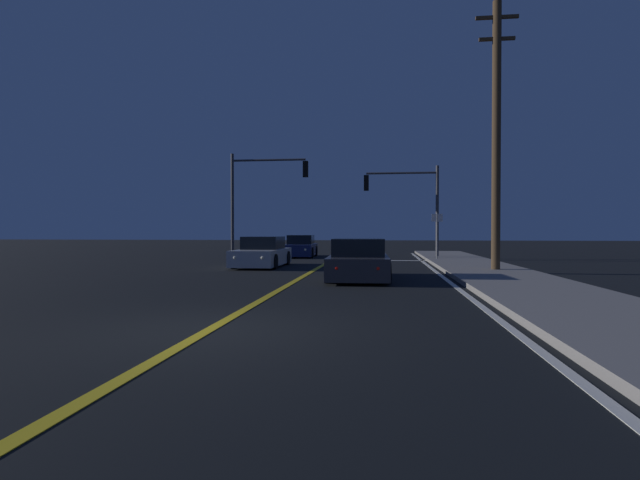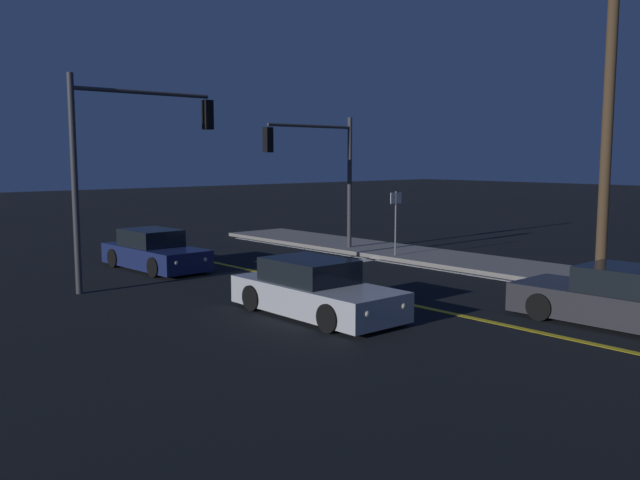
{
  "view_description": "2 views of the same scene",
  "coord_description": "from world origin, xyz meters",
  "views": [
    {
      "loc": [
        2.75,
        -7.69,
        1.58
      ],
      "look_at": [
        -0.81,
        20.76,
        1.08
      ],
      "focal_mm": 28.24,
      "sensor_mm": 36.0,
      "label": 1
    },
    {
      "loc": [
        -12.97,
        2.06,
        3.76
      ],
      "look_at": [
        0.09,
        17.02,
        1.34
      ],
      "focal_mm": 37.97,
      "sensor_mm": 36.0,
      "label": 2
    }
  ],
  "objects": [
    {
      "name": "sidewalk_right",
      "position": [
        6.65,
        10.51,
        0.07
      ],
      "size": [
        3.2,
        37.82,
        0.15
      ],
      "primitive_type": "cube",
      "color": "gray",
      "rests_on": "ground"
    },
    {
      "name": "lane_line_center",
      "position": [
        0.0,
        10.51,
        0.01
      ],
      "size": [
        0.2,
        35.72,
        0.01
      ],
      "primitive_type": "cube",
      "color": "gold",
      "rests_on": "ground"
    },
    {
      "name": "lane_line_edge_right",
      "position": [
        4.8,
        10.51,
        0.01
      ],
      "size": [
        0.16,
        35.72,
        0.01
      ],
      "primitive_type": "cube",
      "color": "silver",
      "rests_on": "ground"
    },
    {
      "name": "stop_bar",
      "position": [
        2.53,
        19.51,
        0.01
      ],
      "size": [
        5.05,
        0.5,
        0.01
      ],
      "primitive_type": "cube",
      "color": "silver",
      "rests_on": "ground"
    },
    {
      "name": "car_following_oncoming_charcoal",
      "position": [
        1.96,
        8.83,
        0.58
      ],
      "size": [
        2.11,
        4.69,
        1.34
      ],
      "rotation": [
        0.0,
        0.0,
        0.03
      ],
      "color": "#2D2D33",
      "rests_on": "ground"
    },
    {
      "name": "car_far_approaching_navy",
      "position": [
        -2.28,
        22.86,
        0.58
      ],
      "size": [
        1.98,
        4.48,
        1.34
      ],
      "rotation": [
        0.0,
        0.0,
        3.18
      ],
      "color": "navy",
      "rests_on": "ground"
    },
    {
      "name": "car_parked_curb_silver",
      "position": [
        -2.57,
        14.17,
        0.58
      ],
      "size": [
        1.93,
        4.61,
        1.34
      ],
      "rotation": [
        0.0,
        0.0,
        3.14
      ],
      "color": "#B2B5BA",
      "rests_on": "ground"
    },
    {
      "name": "traffic_signal_near_right",
      "position": [
        4.25,
        21.81,
        3.6
      ],
      "size": [
        4.3,
        0.28,
        5.35
      ],
      "rotation": [
        0.0,
        0.0,
        3.14
      ],
      "color": "#38383D",
      "rests_on": "ground"
    },
    {
      "name": "traffic_signal_far_left",
      "position": [
        -4.27,
        20.41,
        4.05
      ],
      "size": [
        4.49,
        0.28,
        6.03
      ],
      "color": "#38383D",
      "rests_on": "ground"
    },
    {
      "name": "utility_pole_right",
      "position": [
        6.95,
        11.81,
        5.22
      ],
      "size": [
        1.55,
        0.32,
        10.14
      ],
      "color": "#4C3823",
      "rests_on": "ground"
    },
    {
      "name": "street_sign_corner",
      "position": [
        5.55,
        19.01,
        1.69
      ],
      "size": [
        0.56,
        0.06,
        2.53
      ],
      "color": "slate",
      "rests_on": "ground"
    }
  ]
}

